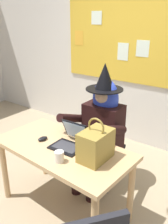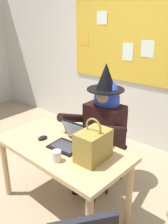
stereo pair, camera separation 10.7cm
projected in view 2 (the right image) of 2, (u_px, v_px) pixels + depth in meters
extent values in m
plane|color=tan|center=(52.00, 202.00, 2.59)|extent=(24.00, 24.00, 0.00)
cube|color=silver|center=(144.00, 48.00, 3.39)|extent=(6.73, 0.10, 2.90)
cube|color=gold|center=(142.00, 41.00, 3.31)|extent=(2.40, 0.02, 1.20)
cube|color=white|center=(102.00, 18.00, 3.60)|extent=(0.19, 0.01, 0.19)
cube|color=white|center=(147.00, 49.00, 3.28)|extent=(0.19, 0.01, 0.22)
cube|color=white|center=(128.00, 52.00, 3.48)|extent=(0.17, 0.01, 0.25)
cube|color=gold|center=(85.00, 38.00, 3.91)|extent=(0.16, 0.01, 0.23)
cube|color=tan|center=(61.00, 148.00, 2.27)|extent=(1.36, 0.74, 0.04)
cylinder|color=tan|center=(6.00, 168.00, 2.59)|extent=(0.06, 0.06, 0.69)
cylinder|color=tan|center=(46.00, 149.00, 2.97)|extent=(0.06, 0.06, 0.69)
cylinder|color=tan|center=(129.00, 193.00, 2.21)|extent=(0.06, 0.06, 0.69)
cube|color=black|center=(103.00, 149.00, 2.78)|extent=(0.45, 0.45, 0.04)
cube|color=black|center=(112.00, 124.00, 2.84)|extent=(0.38, 0.07, 0.45)
cylinder|color=#262628|center=(107.00, 178.00, 2.65)|extent=(0.04, 0.04, 0.41)
cylinder|color=#262628|center=(82.00, 168.00, 2.83)|extent=(0.04, 0.04, 0.41)
cylinder|color=#262628|center=(121.00, 164.00, 2.90)|extent=(0.04, 0.04, 0.41)
cylinder|color=#262628|center=(98.00, 155.00, 3.09)|extent=(0.04, 0.04, 0.41)
cylinder|color=black|center=(91.00, 183.00, 2.54)|extent=(0.11, 0.11, 0.45)
cylinder|color=black|center=(76.00, 175.00, 2.66)|extent=(0.11, 0.11, 0.45)
cylinder|color=black|center=(100.00, 155.00, 2.57)|extent=(0.16, 0.42, 0.15)
cylinder|color=black|center=(86.00, 149.00, 2.69)|extent=(0.16, 0.42, 0.15)
cube|color=black|center=(104.00, 127.00, 2.70)|extent=(0.42, 0.27, 0.52)
cylinder|color=black|center=(113.00, 131.00, 2.34)|extent=(0.10, 0.46, 0.24)
cylinder|color=black|center=(74.00, 118.00, 2.63)|extent=(0.10, 0.46, 0.24)
sphere|color=#D1A889|center=(105.00, 96.00, 2.56)|extent=(0.20, 0.20, 0.20)
ellipsoid|color=blue|center=(107.00, 99.00, 2.60)|extent=(0.30, 0.23, 0.44)
cylinder|color=black|center=(106.00, 89.00, 2.54)|extent=(0.40, 0.40, 0.01)
cone|color=black|center=(106.00, 76.00, 2.49)|extent=(0.21, 0.21, 0.28)
cube|color=black|center=(65.00, 147.00, 2.24)|extent=(0.30, 0.24, 0.01)
cube|color=#333338|center=(65.00, 146.00, 2.23)|extent=(0.25, 0.17, 0.00)
cube|color=black|center=(76.00, 130.00, 2.31)|extent=(0.29, 0.11, 0.21)
cube|color=#99B7E0|center=(75.00, 131.00, 2.31)|extent=(0.26, 0.09, 0.18)
ellipsoid|color=black|center=(43.00, 138.00, 2.38)|extent=(0.08, 0.11, 0.03)
cube|color=olive|center=(93.00, 146.00, 2.01)|extent=(0.20, 0.30, 0.26)
torus|color=olive|center=(93.00, 127.00, 1.95)|extent=(0.16, 0.02, 0.16)
cylinder|color=silver|center=(57.00, 156.00, 2.01)|extent=(0.08, 0.08, 0.09)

